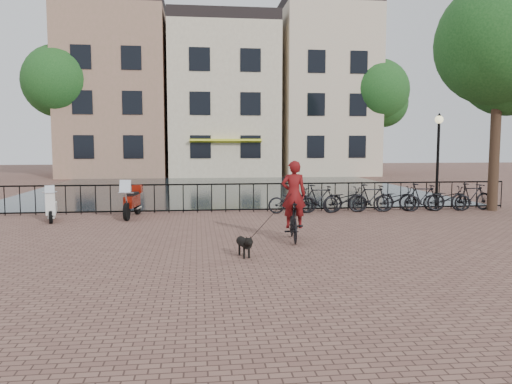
{
  "coord_description": "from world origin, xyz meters",
  "views": [
    {
      "loc": [
        -1.49,
        -9.65,
        2.45
      ],
      "look_at": [
        0.0,
        3.0,
        1.2
      ],
      "focal_mm": 35.0,
      "sensor_mm": 36.0,
      "label": 1
    }
  ],
  "objects": [
    {
      "name": "canal_house_right",
      "position": [
        8.5,
        30.0,
        6.65
      ],
      "size": [
        7.0,
        9.0,
        13.3
      ],
      "color": "beige",
      "rests_on": "ground"
    },
    {
      "name": "parked_bike_5",
      "position": [
        6.55,
        7.4,
        0.5
      ],
      "size": [
        1.71,
        0.65,
        1.0
      ],
      "primitive_type": "imported",
      "rotation": [
        0.0,
        0.0,
        1.46
      ],
      "color": "black",
      "rests_on": "ground"
    },
    {
      "name": "dog",
      "position": [
        -0.51,
        0.9,
        0.25
      ],
      "size": [
        0.39,
        0.76,
        0.49
      ],
      "rotation": [
        0.0,
        0.0,
        0.22
      ],
      "color": "black",
      "rests_on": "ground"
    },
    {
      "name": "parked_bike_0",
      "position": [
        1.8,
        7.4,
        0.45
      ],
      "size": [
        1.73,
        0.63,
        0.9
      ],
      "primitive_type": "imported",
      "rotation": [
        0.0,
        0.0,
        1.59
      ],
      "color": "black",
      "rests_on": "ground"
    },
    {
      "name": "parked_bike_4",
      "position": [
        5.6,
        7.4,
        0.45
      ],
      "size": [
        1.74,
        0.66,
        0.9
      ],
      "primitive_type": "imported",
      "rotation": [
        0.0,
        0.0,
        1.54
      ],
      "color": "black",
      "rests_on": "ground"
    },
    {
      "name": "canal_house_left",
      "position": [
        -7.5,
        30.0,
        6.4
      ],
      "size": [
        7.5,
        9.0,
        12.8
      ],
      "color": "#8F7053",
      "rests_on": "ground"
    },
    {
      "name": "parked_bike_3",
      "position": [
        4.65,
        7.4,
        0.5
      ],
      "size": [
        1.68,
        0.52,
        1.0
      ],
      "primitive_type": "imported",
      "rotation": [
        0.0,
        0.0,
        1.54
      ],
      "color": "black",
      "rests_on": "ground"
    },
    {
      "name": "motorcycle",
      "position": [
        -3.65,
        7.08,
        0.66
      ],
      "size": [
        0.66,
        1.9,
        1.33
      ],
      "rotation": [
        0.0,
        0.0,
        -0.12
      ],
      "color": "maroon",
      "rests_on": "ground"
    },
    {
      "name": "ground",
      "position": [
        0.0,
        0.0,
        0.0
      ],
      "size": [
        100.0,
        100.0,
        0.0
      ],
      "primitive_type": "plane",
      "color": "brown",
      "rests_on": "ground"
    },
    {
      "name": "tree_far_left",
      "position": [
        -11.0,
        27.0,
        6.73
      ],
      "size": [
        5.04,
        5.04,
        9.27
      ],
      "color": "black",
      "rests_on": "ground"
    },
    {
      "name": "tree_far_right",
      "position": [
        12.0,
        27.0,
        6.35
      ],
      "size": [
        4.76,
        4.76,
        8.76
      ],
      "color": "black",
      "rests_on": "ground"
    },
    {
      "name": "lamp_post",
      "position": [
        7.2,
        7.6,
        2.38
      ],
      "size": [
        0.3,
        0.3,
        3.45
      ],
      "color": "black",
      "rests_on": "ground"
    },
    {
      "name": "cyclist",
      "position": [
        0.9,
        2.55,
        0.89
      ],
      "size": [
        0.79,
        1.76,
        2.36
      ],
      "rotation": [
        0.0,
        0.0,
        3.04
      ],
      "color": "black",
      "rests_on": "ground"
    },
    {
      "name": "parked_bike_6",
      "position": [
        7.5,
        7.4,
        0.45
      ],
      "size": [
        1.78,
        0.83,
        0.9
      ],
      "primitive_type": "imported",
      "rotation": [
        0.0,
        0.0,
        1.43
      ],
      "color": "black",
      "rests_on": "ground"
    },
    {
      "name": "parked_bike_2",
      "position": [
        3.7,
        7.4,
        0.45
      ],
      "size": [
        1.79,
        0.85,
        0.9
      ],
      "primitive_type": "imported",
      "rotation": [
        0.0,
        0.0,
        1.72
      ],
      "color": "black",
      "rests_on": "ground"
    },
    {
      "name": "canal_house_mid",
      "position": [
        0.5,
        30.0,
        5.9
      ],
      "size": [
        8.0,
        9.5,
        11.8
      ],
      "color": "#C5B595",
      "rests_on": "ground"
    },
    {
      "name": "tree_near_right",
      "position": [
        9.2,
        7.3,
        5.97
      ],
      "size": [
        4.48,
        4.48,
        8.24
      ],
      "color": "black",
      "rests_on": "ground"
    },
    {
      "name": "parked_bike_7",
      "position": [
        8.45,
        7.4,
        0.5
      ],
      "size": [
        1.7,
        0.64,
        1.0
      ],
      "primitive_type": "imported",
      "rotation": [
        0.0,
        0.0,
        1.68
      ],
      "color": "black",
      "rests_on": "ground"
    },
    {
      "name": "canal_water",
      "position": [
        0.0,
        17.3,
        0.0
      ],
      "size": [
        20.0,
        20.0,
        0.0
      ],
      "primitive_type": "plane",
      "color": "black",
      "rests_on": "ground"
    },
    {
      "name": "scooter",
      "position": [
        -6.06,
        6.55,
        0.6
      ],
      "size": [
        0.62,
        1.34,
        1.2
      ],
      "rotation": [
        0.0,
        0.0,
        0.2
      ],
      "color": "white",
      "rests_on": "ground"
    },
    {
      "name": "railing",
      "position": [
        0.0,
        8.0,
        0.5
      ],
      "size": [
        20.0,
        0.05,
        1.02
      ],
      "color": "black",
      "rests_on": "ground"
    },
    {
      "name": "parked_bike_1",
      "position": [
        2.75,
        7.4,
        0.5
      ],
      "size": [
        1.68,
        0.52,
        1.0
      ],
      "primitive_type": "imported",
      "rotation": [
        0.0,
        0.0,
        1.54
      ],
      "color": "black",
      "rests_on": "ground"
    }
  ]
}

